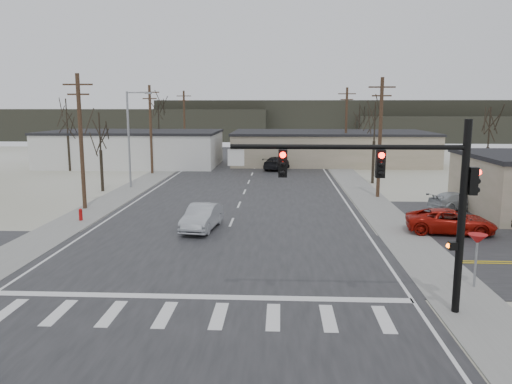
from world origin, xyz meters
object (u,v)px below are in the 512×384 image
(traffic_signal_mast, at_px, (410,190))
(car_far_b, at_px, (246,146))
(car_far_a, at_px, (278,163))
(car_parked_silver, at_px, (456,201))
(car_parked_red, at_px, (451,221))
(fire_hydrant, at_px, (81,215))
(sedan_crossing, at_px, (202,217))

(traffic_signal_mast, distance_m, car_far_b, 71.58)
(car_far_a, relative_size, car_parked_silver, 1.23)
(car_parked_red, bearing_deg, car_far_a, 27.52)
(fire_hydrant, xyz_separation_m, car_parked_red, (23.75, -2.19, 0.31))
(fire_hydrant, height_order, car_parked_red, car_parked_red)
(traffic_signal_mast, relative_size, car_far_a, 1.64)
(sedan_crossing, bearing_deg, car_far_a, 88.52)
(fire_hydrant, distance_m, car_parked_silver, 27.02)
(car_far_a, relative_size, car_far_b, 1.54)
(car_far_a, xyz_separation_m, car_parked_silver, (13.45, -23.22, -0.16))
(car_far_a, height_order, car_parked_silver, car_far_a)
(car_far_b, bearing_deg, fire_hydrant, -78.19)
(sedan_crossing, height_order, car_far_b, sedan_crossing)
(sedan_crossing, height_order, car_parked_silver, sedan_crossing)
(sedan_crossing, relative_size, car_far_a, 0.86)
(car_far_a, relative_size, car_parked_red, 1.04)
(traffic_signal_mast, relative_size, car_parked_silver, 2.01)
(car_far_b, bearing_deg, car_parked_red, -55.16)
(traffic_signal_mast, bearing_deg, car_far_b, 98.76)
(sedan_crossing, xyz_separation_m, car_parked_silver, (17.99, 7.01, -0.14))
(car_parked_red, xyz_separation_m, car_parked_silver, (2.80, 7.19, -0.08))
(car_far_a, bearing_deg, car_parked_red, 129.43)
(car_far_a, bearing_deg, car_far_b, -58.09)
(sedan_crossing, relative_size, car_parked_red, 0.90)
(car_far_b, distance_m, car_parked_silver, 54.94)
(car_parked_silver, bearing_deg, car_far_b, -3.87)
(car_parked_silver, bearing_deg, traffic_signal_mast, 131.76)
(car_far_a, bearing_deg, sedan_crossing, 101.58)
(car_parked_red, bearing_deg, sedan_crossing, 97.56)
(traffic_signal_mast, distance_m, car_parked_red, 13.85)
(fire_hydrant, xyz_separation_m, car_far_b, (7.21, 56.43, 0.20))
(car_far_b, relative_size, car_parked_red, 0.68)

